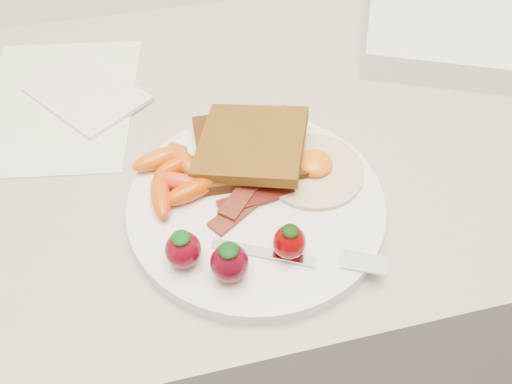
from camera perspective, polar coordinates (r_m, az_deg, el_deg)
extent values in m
cube|color=gray|center=(0.99, -1.04, -12.02)|extent=(2.00, 0.60, 0.90)
cylinder|color=white|center=(0.53, 0.00, -1.33)|extent=(0.27, 0.27, 0.02)
cube|color=#331806|center=(0.56, -0.94, 5.05)|extent=(0.12, 0.12, 0.01)
cube|color=#392006|center=(0.55, -0.51, 5.60)|extent=(0.15, 0.15, 0.03)
cylinder|color=silver|center=(0.55, 6.49, 2.49)|extent=(0.12, 0.12, 0.01)
ellipsoid|color=orange|center=(0.54, 6.67, 3.29)|extent=(0.04, 0.04, 0.02)
cube|color=#480705|center=(0.51, -1.57, -1.75)|extent=(0.08, 0.06, 0.00)
cube|color=black|center=(0.52, -0.03, -0.62)|extent=(0.08, 0.03, 0.00)
cube|color=#380902|center=(0.52, -1.14, 0.19)|extent=(0.07, 0.07, 0.00)
ellipsoid|color=#D74100|center=(0.54, -9.25, 2.82)|extent=(0.05, 0.03, 0.02)
ellipsoid|color=red|center=(0.53, -8.89, 1.15)|extent=(0.06, 0.04, 0.02)
ellipsoid|color=#CE400B|center=(0.52, -10.85, -0.51)|extent=(0.02, 0.06, 0.02)
ellipsoid|color=#BC4E0E|center=(0.55, -8.46, 3.77)|extent=(0.04, 0.06, 0.02)
ellipsoid|color=#D85605|center=(0.56, -10.91, 3.84)|extent=(0.07, 0.04, 0.02)
ellipsoid|color=#BA4000|center=(0.52, -7.38, 0.19)|extent=(0.07, 0.04, 0.02)
ellipsoid|color=#5F0312|center=(0.46, -8.33, -6.57)|extent=(0.03, 0.03, 0.04)
ellipsoid|color=#093E0B|center=(0.45, -8.60, -5.19)|extent=(0.02, 0.02, 0.01)
ellipsoid|color=#4D0311|center=(0.45, -3.06, -8.08)|extent=(0.04, 0.04, 0.04)
ellipsoid|color=black|center=(0.44, -3.16, -6.66)|extent=(0.02, 0.02, 0.01)
ellipsoid|color=#720002|center=(0.47, 3.84, -5.75)|extent=(0.03, 0.03, 0.04)
ellipsoid|color=black|center=(0.45, 3.95, -4.45)|extent=(0.02, 0.02, 0.01)
cube|color=silver|center=(0.48, 0.79, -6.89)|extent=(0.09, 0.05, 0.00)
cube|color=white|center=(0.48, 12.19, -7.84)|extent=(0.05, 0.04, 0.00)
cube|color=silver|center=(0.71, -21.86, 9.55)|extent=(0.24, 0.30, 0.00)
cube|color=#FAD1D5|center=(0.70, -18.78, 10.59)|extent=(0.17, 0.18, 0.01)
cube|color=silver|center=(0.83, 23.72, 16.66)|extent=(0.38, 0.35, 0.04)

